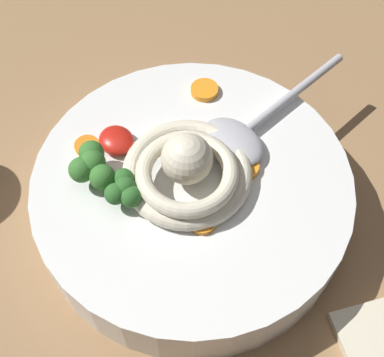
{
  "coord_description": "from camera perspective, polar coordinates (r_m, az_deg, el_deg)",
  "views": [
    {
      "loc": [
        23.03,
        -11.19,
        45.6
      ],
      "look_at": [
        3.05,
        2.48,
        8.75
      ],
      "focal_mm": 48.92,
      "sensor_mm": 36.0,
      "label": 1
    }
  ],
  "objects": [
    {
      "name": "chili_sauce_dollop",
      "position": [
        0.46,
        -8.26,
        4.14
      ],
      "size": [
        3.26,
        2.94,
        1.47
      ],
      "primitive_type": "ellipsoid",
      "color": "red",
      "rests_on": "soup_bowl"
    },
    {
      "name": "carrot_slice_beside_chili",
      "position": [
        0.5,
        1.37,
        9.61
      ],
      "size": [
        2.62,
        2.62,
        0.58
      ],
      "primitive_type": "cylinder",
      "color": "orange",
      "rests_on": "soup_bowl"
    },
    {
      "name": "noodle_pile",
      "position": [
        0.43,
        -0.55,
        0.98
      ],
      "size": [
        12.01,
        11.77,
        4.83
      ],
      "color": "beige",
      "rests_on": "soup_bowl"
    },
    {
      "name": "broccoli_floret_front",
      "position": [
        0.42,
        -7.45,
        -1.19
      ],
      "size": [
        3.48,
        3.0,
        2.76
      ],
      "color": "#7A9E60",
      "rests_on": "soup_bowl"
    },
    {
      "name": "carrot_slice_right",
      "position": [
        0.42,
        1.16,
        -4.82
      ],
      "size": [
        2.1,
        2.1,
        0.47
      ],
      "primitive_type": "cylinder",
      "color": "orange",
      "rests_on": "soup_bowl"
    },
    {
      "name": "carrot_slice_far",
      "position": [
        0.45,
        5.75,
        1.23
      ],
      "size": [
        2.47,
        2.47,
        0.63
      ],
      "primitive_type": "cylinder",
      "color": "orange",
      "rests_on": "soup_bowl"
    },
    {
      "name": "soup_spoon",
      "position": [
        0.46,
        5.6,
        4.96
      ],
      "size": [
        6.62,
        17.52,
        1.6
      ],
      "rotation": [
        0.0,
        0.0,
        1.73
      ],
      "color": "#B7B7BC",
      "rests_on": "soup_bowl"
    },
    {
      "name": "broccoli_floret_beside_noodles",
      "position": [
        0.43,
        -10.9,
        1.47
      ],
      "size": [
        4.15,
        3.57,
        3.28
      ],
      "color": "#7A9E60",
      "rests_on": "soup_bowl"
    },
    {
      "name": "table_slab",
      "position": [
        0.51,
        -4.26,
        -3.32
      ],
      "size": [
        115.16,
        115.16,
        3.38
      ],
      "primitive_type": "cube",
      "color": "#936D47",
      "rests_on": "ground"
    },
    {
      "name": "carrot_slice_near_spoon",
      "position": [
        0.47,
        -11.38,
        3.51
      ],
      "size": [
        2.18,
        2.18,
        0.43
      ],
      "primitive_type": "cylinder",
      "color": "orange",
      "rests_on": "soup_bowl"
    },
    {
      "name": "soup_bowl",
      "position": [
        0.46,
        0.0,
        -1.77
      ],
      "size": [
        27.38,
        27.38,
        5.38
      ],
      "color": "white",
      "rests_on": "table_slab"
    }
  ]
}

